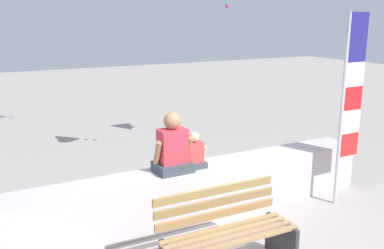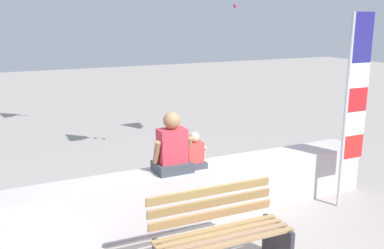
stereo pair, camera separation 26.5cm
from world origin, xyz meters
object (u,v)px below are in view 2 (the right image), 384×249
object	(u,v)px
park_bench	(221,236)
flag_banner	(354,98)
person_child	(194,154)
person_adult	(172,149)

from	to	relation	value
park_bench	flag_banner	bearing A→B (deg)	15.73
person_child	flag_banner	world-z (taller)	flag_banner
person_child	flag_banner	xyz separation A→B (m)	(2.15, -0.62, 0.69)
park_bench	person_adult	xyz separation A→B (m)	(0.02, 1.32, 0.61)
person_adult	person_child	xyz separation A→B (m)	(0.32, 0.00, -0.12)
person_child	flag_banner	bearing A→B (deg)	-16.14
park_bench	person_child	size ratio (longest dim) A/B	3.02
person_adult	flag_banner	bearing A→B (deg)	-14.13
person_adult	flag_banner	xyz separation A→B (m)	(2.47, -0.62, 0.58)
park_bench	person_adult	world-z (taller)	person_adult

